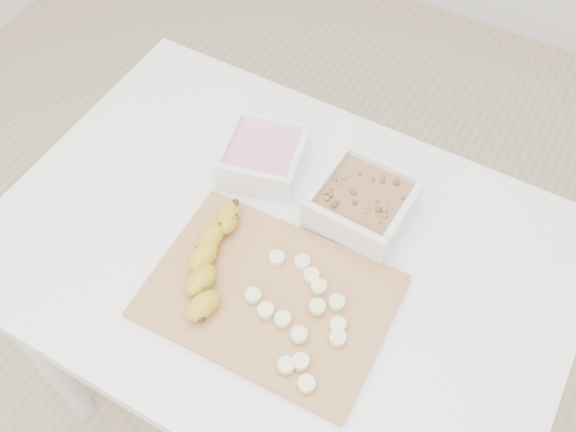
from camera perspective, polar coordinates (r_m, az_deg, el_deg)
The scene contains 7 objects.
ground at distance 1.79m, azimuth -0.49°, elevation -15.66°, with size 3.50×3.50×0.00m, color #C6AD89.
table at distance 1.20m, azimuth -0.71°, elevation -5.30°, with size 1.00×0.70×0.75m.
bowl_yogurt at distance 1.19m, azimuth -2.22°, elevation 5.31°, with size 0.17×0.17×0.07m.
bowl_granola at distance 1.13m, azimuth 6.65°, elevation 1.13°, with size 0.17×0.17×0.07m.
cutting_board at distance 1.06m, azimuth -1.63°, elevation -7.11°, with size 0.39×0.28×0.01m, color #B3814B.
banana at distance 1.07m, azimuth -6.87°, elevation -4.08°, with size 0.06×0.22×0.04m, color #B5991C, non-canonical shape.
banana_slices at distance 1.03m, azimuth 1.27°, elevation -8.68°, with size 0.18×0.21×0.02m.
Camera 1 is at (0.30, -0.51, 1.69)m, focal length 40.00 mm.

